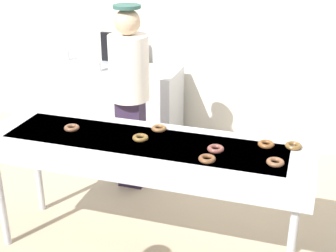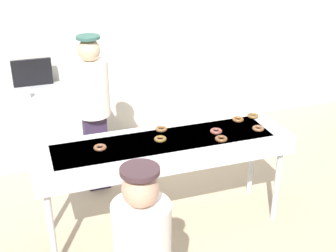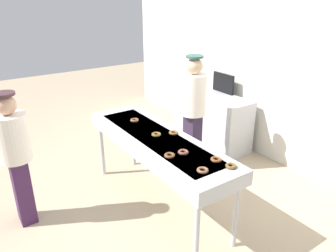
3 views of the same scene
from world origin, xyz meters
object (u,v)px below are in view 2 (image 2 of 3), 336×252
at_px(chocolate_donut_4, 253,116).
at_px(chocolate_donut_6, 216,131).
at_px(fryer_conveyor, 164,149).
at_px(chocolate_donut_5, 238,119).
at_px(chocolate_donut_2, 221,139).
at_px(paper_cup_1, 27,94).
at_px(menu_display, 32,72).
at_px(chocolate_donut_3, 161,129).
at_px(prep_counter, 40,126).
at_px(chocolate_donut_0, 160,139).
at_px(worker_baker, 93,104).
at_px(chocolate_donut_1, 100,148).
at_px(chocolate_donut_7, 258,128).

height_order(chocolate_donut_4, chocolate_donut_6, same).
height_order(fryer_conveyor, chocolate_donut_5, chocolate_donut_5).
bearing_deg(chocolate_donut_6, chocolate_donut_2, -97.76).
height_order(paper_cup_1, menu_display, menu_display).
distance_m(chocolate_donut_3, prep_counter, 1.99).
distance_m(chocolate_donut_0, chocolate_donut_6, 0.55).
distance_m(prep_counter, paper_cup_1, 0.56).
xyz_separation_m(prep_counter, menu_display, (0.00, 0.23, 0.62)).
relative_size(chocolate_donut_5, paper_cup_1, 0.95).
relative_size(chocolate_donut_0, worker_baker, 0.07).
relative_size(fryer_conveyor, paper_cup_1, 19.71).
bearing_deg(paper_cup_1, worker_baker, -46.40).
xyz_separation_m(worker_baker, paper_cup_1, (-0.64, 0.67, -0.05)).
relative_size(fryer_conveyor, worker_baker, 1.37).
bearing_deg(chocolate_donut_0, fryer_conveyor, -16.55).
xyz_separation_m(chocolate_donut_5, prep_counter, (-1.87, 1.63, -0.52)).
distance_m(chocolate_donut_3, chocolate_donut_4, 0.98).
height_order(chocolate_donut_0, chocolate_donut_4, same).
height_order(chocolate_donut_0, worker_baker, worker_baker).
relative_size(chocolate_donut_0, chocolate_donut_3, 1.00).
height_order(chocolate_donut_5, worker_baker, worker_baker).
xyz_separation_m(chocolate_donut_1, chocolate_donut_6, (1.11, -0.03, 0.00)).
bearing_deg(worker_baker, fryer_conveyor, 123.94).
relative_size(chocolate_donut_7, menu_display, 0.24).
bearing_deg(chocolate_donut_0, worker_baker, 115.99).
relative_size(fryer_conveyor, chocolate_donut_3, 20.78).
bearing_deg(chocolate_donut_7, chocolate_donut_5, 109.07).
distance_m(chocolate_donut_1, prep_counter, 1.91).
xyz_separation_m(chocolate_donut_3, chocolate_donut_6, (0.48, -0.21, 0.00)).
height_order(chocolate_donut_4, prep_counter, chocolate_donut_4).
relative_size(chocolate_donut_1, paper_cup_1, 0.95).
xyz_separation_m(fryer_conveyor, chocolate_donut_6, (0.52, -0.01, 0.10)).
bearing_deg(worker_baker, chocolate_donut_3, 132.66).
bearing_deg(chocolate_donut_4, paper_cup_1, 146.86).
bearing_deg(menu_display, chocolate_donut_7, -47.26).
bearing_deg(worker_baker, chocolate_donut_2, 138.48).
bearing_deg(chocolate_donut_6, fryer_conveyor, 179.37).
distance_m(fryer_conveyor, prep_counter, 2.11).
xyz_separation_m(fryer_conveyor, worker_baker, (-0.48, 0.93, 0.15)).
distance_m(chocolate_donut_0, chocolate_donut_5, 0.89).
bearing_deg(paper_cup_1, chocolate_donut_5, -36.11).
relative_size(chocolate_donut_0, chocolate_donut_5, 1.00).
relative_size(chocolate_donut_4, menu_display, 0.24).
xyz_separation_m(fryer_conveyor, menu_display, (-1.02, 2.03, 0.21)).
height_order(chocolate_donut_1, paper_cup_1, paper_cup_1).
bearing_deg(prep_counter, chocolate_donut_4, -38.00).
relative_size(chocolate_donut_3, paper_cup_1, 0.95).
bearing_deg(chocolate_donut_5, chocolate_donut_0, -169.40).
xyz_separation_m(chocolate_donut_2, chocolate_donut_3, (-0.46, 0.38, 0.00)).
bearing_deg(chocolate_donut_3, fryer_conveyor, -102.09).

